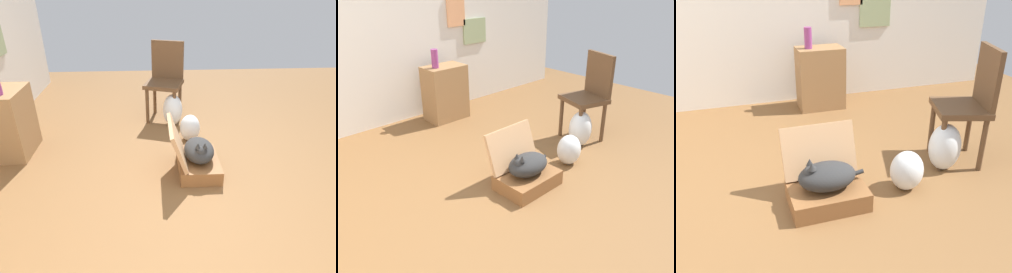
% 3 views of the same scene
% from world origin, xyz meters
% --- Properties ---
extents(ground_plane, '(7.68, 7.68, 0.00)m').
position_xyz_m(ground_plane, '(0.00, 0.00, 0.00)').
color(ground_plane, brown).
rests_on(ground_plane, ground).
extents(wall_back, '(6.40, 0.15, 2.60)m').
position_xyz_m(wall_back, '(0.00, 2.26, 1.30)').
color(wall_back, silver).
rests_on(wall_back, ground).
extents(suitcase_base, '(0.54, 0.38, 0.14)m').
position_xyz_m(suitcase_base, '(0.32, -0.04, 0.07)').
color(suitcase_base, brown).
rests_on(suitcase_base, ground).
extents(suitcase_lid, '(0.54, 0.17, 0.37)m').
position_xyz_m(suitcase_lid, '(0.32, 0.17, 0.33)').
color(suitcase_lid, tan).
rests_on(suitcase_lid, suitcase_base).
extents(cat, '(0.49, 0.28, 0.23)m').
position_xyz_m(cat, '(0.31, -0.04, 0.24)').
color(cat, '#2D2D2D').
rests_on(cat, suitcase_base).
extents(plastic_bag_white, '(0.26, 0.23, 0.31)m').
position_xyz_m(plastic_bag_white, '(0.94, -0.03, 0.15)').
color(plastic_bag_white, silver).
rests_on(plastic_bag_white, ground).
extents(plastic_bag_clear, '(0.27, 0.24, 0.40)m').
position_xyz_m(plastic_bag_clear, '(1.37, 0.14, 0.20)').
color(plastic_bag_clear, silver).
rests_on(plastic_bag_clear, ground).
extents(side_table, '(0.52, 0.34, 0.71)m').
position_xyz_m(side_table, '(0.78, 1.85, 0.35)').
color(side_table, olive).
rests_on(side_table, ground).
extents(vase_tall, '(0.08, 0.08, 0.23)m').
position_xyz_m(vase_tall, '(0.65, 1.83, 0.82)').
color(vase_tall, '#8C387A').
rests_on(vase_tall, side_table).
extents(chair, '(0.52, 0.54, 0.98)m').
position_xyz_m(chair, '(1.60, 0.22, 0.54)').
color(chair, brown).
rests_on(chair, ground).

